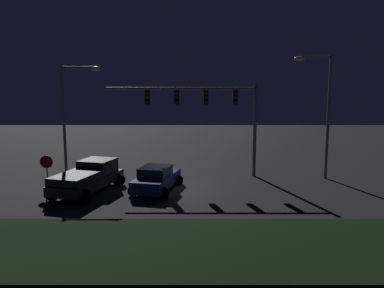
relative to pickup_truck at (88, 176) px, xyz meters
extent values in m
plane|color=black|center=(4.88, 1.20, -1.00)|extent=(80.00, 80.00, 0.00)
cube|color=black|center=(4.88, -7.91, -0.95)|extent=(26.93, 6.00, 0.10)
cube|color=black|center=(-0.05, -0.17, -0.32)|extent=(3.42, 5.74, 0.55)
cube|color=black|center=(0.28, 0.97, 0.38)|extent=(2.29, 2.34, 0.85)
cube|color=black|center=(0.28, 0.97, 0.50)|extent=(2.11, 1.95, 0.51)
cube|color=black|center=(-0.35, -1.20, 0.18)|extent=(2.68, 3.44, 0.45)
cylinder|color=black|center=(-0.50, 1.99, -0.60)|extent=(0.80, 0.22, 0.80)
cylinder|color=black|center=(1.48, 1.42, -0.60)|extent=(0.80, 0.22, 0.80)
cylinder|color=black|center=(-1.58, -1.75, -0.60)|extent=(0.80, 0.22, 0.80)
cylinder|color=black|center=(0.40, -2.32, -0.60)|extent=(0.80, 0.22, 0.80)
cube|color=navy|center=(3.96, 0.43, -0.39)|extent=(2.78, 4.70, 0.70)
cube|color=black|center=(3.90, 0.18, 0.24)|extent=(2.02, 2.32, 0.55)
cylinder|color=black|center=(3.42, 2.10, -0.68)|extent=(0.64, 0.22, 0.64)
cylinder|color=black|center=(5.21, 1.67, -0.68)|extent=(0.64, 0.22, 0.64)
cylinder|color=black|center=(2.72, -0.81, -0.68)|extent=(0.64, 0.22, 0.64)
cylinder|color=black|center=(4.51, -1.24, -0.68)|extent=(0.64, 0.22, 0.64)
cylinder|color=slate|center=(10.44, 4.22, 2.25)|extent=(0.24, 0.24, 6.50)
cylinder|color=slate|center=(5.34, 4.22, 5.10)|extent=(10.20, 0.18, 0.18)
cube|color=black|center=(9.04, 4.22, 4.50)|extent=(0.32, 0.44, 0.95)
sphere|color=red|center=(9.04, 3.99, 4.80)|extent=(0.22, 0.22, 0.22)
sphere|color=#59380A|center=(9.04, 3.99, 4.50)|extent=(0.22, 0.22, 0.22)
sphere|color=#0C4719|center=(9.04, 3.99, 4.20)|extent=(0.22, 0.22, 0.22)
cube|color=black|center=(7.04, 4.22, 4.50)|extent=(0.32, 0.44, 0.95)
sphere|color=red|center=(7.04, 3.99, 4.80)|extent=(0.22, 0.22, 0.22)
sphere|color=#59380A|center=(7.04, 3.99, 4.50)|extent=(0.22, 0.22, 0.22)
sphere|color=#0C4719|center=(7.04, 3.99, 4.20)|extent=(0.22, 0.22, 0.22)
cube|color=black|center=(5.04, 4.22, 4.50)|extent=(0.32, 0.44, 0.95)
sphere|color=red|center=(5.04, 3.99, 4.80)|extent=(0.22, 0.22, 0.22)
sphere|color=#59380A|center=(5.04, 3.99, 4.50)|extent=(0.22, 0.22, 0.22)
sphere|color=#0C4719|center=(5.04, 3.99, 4.20)|extent=(0.22, 0.22, 0.22)
cube|color=black|center=(3.04, 4.22, 4.50)|extent=(0.32, 0.44, 0.95)
sphere|color=red|center=(3.04, 3.99, 4.80)|extent=(0.22, 0.22, 0.22)
sphere|color=#59380A|center=(3.04, 3.99, 4.50)|extent=(0.22, 0.22, 0.22)
sphere|color=#0C4719|center=(3.04, 3.99, 4.20)|extent=(0.22, 0.22, 0.22)
cylinder|color=slate|center=(-2.97, 4.85, 2.86)|extent=(0.20, 0.20, 7.72)
cylinder|color=slate|center=(-1.77, 4.85, 6.57)|extent=(2.40, 0.12, 0.12)
ellipsoid|color=#F9CC72|center=(-0.57, 4.85, 6.47)|extent=(0.70, 0.44, 0.30)
cylinder|color=slate|center=(15.22, 3.50, 3.14)|extent=(0.20, 0.20, 8.29)
cylinder|color=slate|center=(14.17, 3.50, 7.14)|extent=(2.09, 0.12, 0.12)
ellipsoid|color=#F9CC72|center=(13.13, 3.50, 7.04)|extent=(0.70, 0.44, 0.30)
cylinder|color=slate|center=(-2.45, -0.05, 0.10)|extent=(0.07, 0.07, 2.20)
cylinder|color=#B20C0F|center=(-2.45, -0.08, 0.85)|extent=(0.76, 0.03, 0.76)
camera|label=1|loc=(6.08, -21.86, 5.12)|focal=35.50mm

